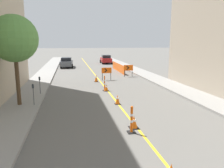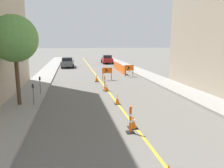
{
  "view_description": "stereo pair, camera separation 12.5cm",
  "coord_description": "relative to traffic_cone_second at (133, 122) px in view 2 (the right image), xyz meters",
  "views": [
    {
      "loc": [
        -3.02,
        -0.13,
        3.99
      ],
      "look_at": [
        -0.07,
        15.1,
        1.0
      ],
      "focal_mm": 35.0,
      "sensor_mm": 36.0,
      "label": 1
    },
    {
      "loc": [
        -2.9,
        -0.15,
        3.99
      ],
      "look_at": [
        -0.07,
        15.1,
        1.0
      ],
      "focal_mm": 35.0,
      "sensor_mm": 36.0,
      "label": 2
    }
  ],
  "objects": [
    {
      "name": "parking_meter_far_curb",
      "position": [
        -5.12,
        7.44,
        0.79
      ],
      "size": [
        0.12,
        0.11,
        1.3
      ],
      "color": "#4C4C51",
      "rests_on": "sidewalk_left"
    },
    {
      "name": "traffic_cone_second",
      "position": [
        0.0,
        0.0,
        0.0
      ],
      "size": [
        0.44,
        0.44,
        0.6
      ],
      "color": "black",
      "rests_on": "ground_plane"
    },
    {
      "name": "delineator_post_front",
      "position": [
        -0.25,
        -0.49,
        0.25
      ],
      "size": [
        0.36,
        0.36,
        1.24
      ],
      "color": "black",
      "rests_on": "ground_plane"
    },
    {
      "name": "sidewalk_right",
      "position": [
        6.23,
        19.54,
        -0.21
      ],
      "size": [
        2.27,
        57.51,
        0.16
      ],
      "color": "gray",
      "rests_on": "ground_plane"
    },
    {
      "name": "traffic_cone_third",
      "position": [
        0.11,
        4.08,
        0.02
      ],
      "size": [
        0.36,
        0.36,
        0.63
      ],
      "color": "black",
      "rests_on": "ground_plane"
    },
    {
      "name": "sidewalk_left",
      "position": [
        -5.91,
        19.54,
        -0.21
      ],
      "size": [
        2.27,
        57.51,
        0.16
      ],
      "color": "gray",
      "rests_on": "ground_plane"
    },
    {
      "name": "traffic_cone_fourth",
      "position": [
        0.03,
        8.08,
        -0.01
      ],
      "size": [
        0.44,
        0.44,
        0.57
      ],
      "color": "black",
      "rests_on": "ground_plane"
    },
    {
      "name": "delineator_post_rear",
      "position": [
        -0.08,
        8.23,
        0.26
      ],
      "size": [
        0.29,
        0.29,
        1.27
      ],
      "color": "black",
      "rests_on": "ground_plane"
    },
    {
      "name": "arrow_barricade_primary",
      "position": [
        0.93,
        13.25,
        0.67
      ],
      "size": [
        1.06,
        0.09,
        1.33
      ],
      "rotation": [
        0.0,
        0.0,
        0.01
      ],
      "color": "#EF560C",
      "rests_on": "ground_plane"
    },
    {
      "name": "street_tree_left_near",
      "position": [
        -6.02,
        4.63,
        3.88
      ],
      "size": [
        2.8,
        2.8,
        5.43
      ],
      "color": "#4C3823",
      "rests_on": "sidewalk_left"
    },
    {
      "name": "traffic_cone_fifth",
      "position": [
        -0.27,
        12.49,
        0.08
      ],
      "size": [
        0.4,
        0.4,
        0.75
      ],
      "color": "black",
      "rests_on": "ground_plane"
    },
    {
      "name": "parking_meter_near_curb",
      "position": [
        -5.12,
        4.4,
        0.8
      ],
      "size": [
        0.12,
        0.11,
        1.33
      ],
      "color": "#4C4C51",
      "rests_on": "sidewalk_left"
    },
    {
      "name": "parked_car_curb_mid",
      "position": [
        3.88,
        31.41,
        0.51
      ],
      "size": [
        1.98,
        4.37,
        1.59
      ],
      "rotation": [
        0.0,
        0.0,
        -0.04
      ],
      "color": "maroon",
      "rests_on": "ground_plane"
    },
    {
      "name": "lane_stripe",
      "position": [
        0.16,
        19.54,
        -0.29
      ],
      "size": [
        0.12,
        57.51,
        0.01
      ],
      "color": "gold",
      "rests_on": "ground_plane"
    },
    {
      "name": "safety_mesh_fence",
      "position": [
        3.7,
        19.99,
        0.25
      ],
      "size": [
        0.1,
        7.86,
        1.08
      ],
      "rotation": [
        0.0,
        0.0,
        1.56
      ],
      "color": "#EF560C",
      "rests_on": "ground_plane"
    },
    {
      "name": "arrow_barricade_secondary",
      "position": [
        3.84,
        15.13,
        0.68
      ],
      "size": [
        1.1,
        0.08,
        1.36
      ],
      "rotation": [
        0.0,
        0.0,
        0.0
      ],
      "color": "#EF560C",
      "rests_on": "ground_plane"
    },
    {
      "name": "parked_car_curb_near",
      "position": [
        -3.35,
        26.12,
        0.51
      ],
      "size": [
        2.04,
        4.4,
        1.59
      ],
      "rotation": [
        0.0,
        0.0,
        -0.06
      ],
      "color": "#474C51",
      "rests_on": "ground_plane"
    }
  ]
}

